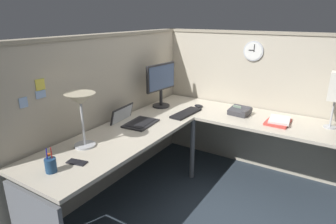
{
  "coord_description": "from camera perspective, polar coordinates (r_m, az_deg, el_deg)",
  "views": [
    {
      "loc": [
        -2.4,
        -1.13,
        1.74
      ],
      "look_at": [
        -0.13,
        0.3,
        0.84
      ],
      "focal_mm": 30.66,
      "sensor_mm": 36.0,
      "label": 1
    }
  ],
  "objects": [
    {
      "name": "ground_plane",
      "position": [
        3.17,
        5.95,
        -14.77
      ],
      "size": [
        6.8,
        6.8,
        0.0
      ],
      "primitive_type": "plane",
      "color": "#2D3842"
    },
    {
      "name": "cubicle_wall_back",
      "position": [
        3.0,
        -11.77,
        -0.15
      ],
      "size": [
        2.57,
        0.12,
        1.58
      ],
      "color": "#B7AD99",
      "rests_on": "ground"
    },
    {
      "name": "cubicle_wall_right",
      "position": [
        3.51,
        16.65,
        2.18
      ],
      "size": [
        0.12,
        2.37,
        1.58
      ],
      "color": "#B7AD99",
      "rests_on": "ground"
    },
    {
      "name": "desk",
      "position": [
        2.73,
        5.92,
        -5.41
      ],
      "size": [
        2.35,
        2.15,
        0.73
      ],
      "color": "beige",
      "rests_on": "ground"
    },
    {
      "name": "monitor",
      "position": [
        3.28,
        -1.4,
        5.99
      ],
      "size": [
        0.46,
        0.2,
        0.5
      ],
      "color": "#232326",
      "rests_on": "desk"
    },
    {
      "name": "laptop",
      "position": [
        2.87,
        -7.08,
        -1.64
      ],
      "size": [
        0.37,
        0.41,
        0.22
      ],
      "color": "#232326",
      "rests_on": "desk"
    },
    {
      "name": "keyboard",
      "position": [
        3.1,
        3.61,
        -0.23
      ],
      "size": [
        0.44,
        0.17,
        0.02
      ],
      "primitive_type": "cube",
      "rotation": [
        0.0,
        0.0,
        -0.07
      ],
      "color": "black",
      "rests_on": "desk"
    },
    {
      "name": "computer_mouse",
      "position": [
        3.33,
        6.12,
        1.2
      ],
      "size": [
        0.06,
        0.1,
        0.03
      ],
      "primitive_type": "ellipsoid",
      "color": "black",
      "rests_on": "desk"
    },
    {
      "name": "desk_lamp_dome",
      "position": [
        2.32,
        -16.96,
        1.64
      ],
      "size": [
        0.24,
        0.24,
        0.44
      ],
      "color": "#B7BABF",
      "rests_on": "desk"
    },
    {
      "name": "pen_cup",
      "position": [
        2.12,
        -22.3,
        -9.72
      ],
      "size": [
        0.08,
        0.08,
        0.18
      ],
      "color": "navy",
      "rests_on": "desk"
    },
    {
      "name": "cell_phone",
      "position": [
        2.2,
        -17.66,
        -9.5
      ],
      "size": [
        0.1,
        0.16,
        0.01
      ],
      "primitive_type": "cube",
      "rotation": [
        0.0,
        0.0,
        0.23
      ],
      "color": "black",
      "rests_on": "desk"
    },
    {
      "name": "office_phone",
      "position": [
        3.16,
        14.15,
        0.11
      ],
      "size": [
        0.21,
        0.23,
        0.11
      ],
      "color": "#38383D",
      "rests_on": "desk"
    },
    {
      "name": "book_stack",
      "position": [
        3.04,
        21.13,
        -1.68
      ],
      "size": [
        0.3,
        0.23,
        0.04
      ],
      "color": "#BF3F38",
      "rests_on": "desk"
    },
    {
      "name": "wall_clock",
      "position": [
        3.36,
        16.64,
        11.53
      ],
      "size": [
        0.04,
        0.22,
        0.22
      ],
      "color": "#B7BABF"
    },
    {
      "name": "pinned_note_leftmost",
      "position": [
        2.39,
        -23.98,
        3.25
      ],
      "size": [
        0.09,
        0.0,
        0.06
      ],
      "primitive_type": "cube",
      "color": "#99B7E5"
    },
    {
      "name": "pinned_note_middle",
      "position": [
        2.33,
        -26.8,
        1.68
      ],
      "size": [
        0.06,
        0.0,
        0.08
      ],
      "primitive_type": "cube",
      "color": "#99B7E5"
    },
    {
      "name": "pinned_note_rightmost",
      "position": [
        2.38,
        -24.07,
        4.98
      ],
      "size": [
        0.08,
        0.0,
        0.09
      ],
      "primitive_type": "cube",
      "color": "#EAD84C"
    }
  ]
}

